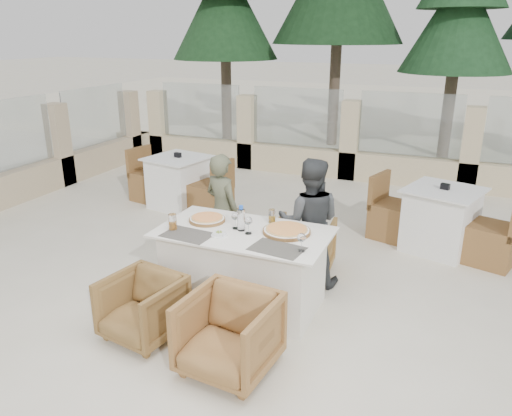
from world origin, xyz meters
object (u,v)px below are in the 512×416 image
at_px(armchair_near_left, 143,307).
at_px(diner_right, 309,222).
at_px(wine_glass_corner, 301,241).
at_px(armchair_far_left, 238,242).
at_px(olive_dish, 219,233).
at_px(wine_glass_centre, 235,219).
at_px(dining_table, 244,268).
at_px(beer_glass_right, 272,216).
at_px(pizza_left, 207,219).
at_px(armchair_far_right, 303,247).
at_px(wine_glass_near, 248,224).
at_px(bg_table_b, 441,220).
at_px(diner_left, 222,211).
at_px(beer_glass_left, 173,222).
at_px(armchair_near_right, 229,334).
at_px(pizza_right, 287,230).
at_px(water_bottle, 241,218).
at_px(bg_table_a, 179,182).

distance_m(armchair_near_left, diner_right, 1.87).
relative_size(wine_glass_corner, armchair_far_left, 0.30).
bearing_deg(olive_dish, wine_glass_centre, 73.84).
height_order(dining_table, beer_glass_right, beer_glass_right).
xyz_separation_m(pizza_left, armchair_far_right, (0.74, 0.81, -0.50)).
xyz_separation_m(wine_glass_near, armchair_far_left, (-0.49, 0.82, -0.58)).
height_order(wine_glass_near, bg_table_b, wine_glass_near).
distance_m(armchair_far_left, bg_table_b, 2.47).
bearing_deg(armchair_far_right, pizza_left, 42.73).
relative_size(wine_glass_centre, wine_glass_corner, 1.00).
relative_size(wine_glass_centre, diner_left, 0.14).
xyz_separation_m(dining_table, beer_glass_left, (-0.63, -0.22, 0.46)).
relative_size(olive_dish, armchair_near_right, 0.16).
distance_m(pizza_right, olive_dish, 0.62).
bearing_deg(armchair_near_right, beer_glass_left, 146.86).
relative_size(pizza_left, water_bottle, 1.45).
distance_m(armchair_far_right, diner_left, 0.98).
distance_m(dining_table, armchair_near_left, 1.02).
bearing_deg(armchair_far_left, wine_glass_corner, 158.59).
xyz_separation_m(beer_glass_right, armchair_far_left, (-0.59, 0.48, -0.55)).
distance_m(pizza_right, bg_table_b, 2.40).
distance_m(armchair_far_right, bg_table_b, 1.81).
xyz_separation_m(wine_glass_centre, armchair_far_left, (-0.33, 0.75, -0.58)).
height_order(beer_glass_left, diner_left, diner_left).
relative_size(wine_glass_corner, diner_right, 0.14).
relative_size(armchair_far_right, diner_right, 0.48).
bearing_deg(wine_glass_near, dining_table, 148.83).
height_order(diner_right, bg_table_a, diner_right).
relative_size(pizza_left, armchair_near_right, 0.51).
bearing_deg(dining_table, armchair_far_left, 118.37).
distance_m(wine_glass_corner, diner_left, 1.58).
bearing_deg(bg_table_b, pizza_right, -105.29).
bearing_deg(armchair_far_left, olive_dish, 127.53).
xyz_separation_m(armchair_near_left, diner_left, (-0.01, 1.58, 0.36)).
distance_m(olive_dish, diner_left, 1.04).
height_order(water_bottle, beer_glass_right, water_bottle).
height_order(pizza_left, beer_glass_left, beer_glass_left).
bearing_deg(bg_table_a, wine_glass_centre, -37.56).
xyz_separation_m(diner_right, bg_table_b, (1.22, 1.42, -0.29)).
xyz_separation_m(pizza_right, armchair_far_left, (-0.81, 0.67, -0.52)).
xyz_separation_m(beer_glass_left, armchair_near_left, (0.04, -0.61, -0.56)).
bearing_deg(pizza_left, armchair_near_right, -55.22).
xyz_separation_m(water_bottle, beer_glass_right, (0.19, 0.29, -0.05)).
bearing_deg(wine_glass_corner, diner_left, 141.57).
bearing_deg(wine_glass_centre, bg_table_a, 131.46).
bearing_deg(beer_glass_right, beer_glass_left, -146.61).
distance_m(wine_glass_near, diner_left, 1.05).
bearing_deg(beer_glass_right, armchair_far_right, 76.71).
distance_m(armchair_far_left, diner_right, 0.95).
distance_m(armchair_far_right, bg_table_a, 2.76).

